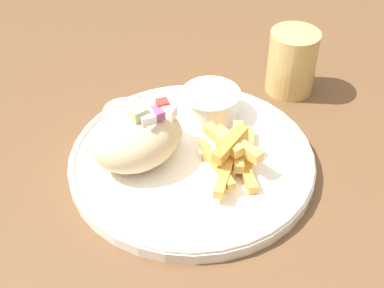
# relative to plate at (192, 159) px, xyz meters

# --- Properties ---
(table) EXTENTS (1.48, 1.48, 0.77)m
(table) POSITION_rel_plate_xyz_m (0.02, -0.01, -0.07)
(table) COLOR brown
(table) RESTS_ON ground_plane
(plate) EXTENTS (0.30, 0.30, 0.02)m
(plate) POSITION_rel_plate_xyz_m (0.00, 0.00, 0.00)
(plate) COLOR white
(plate) RESTS_ON table
(pita_sandwich_near) EXTENTS (0.13, 0.13, 0.08)m
(pita_sandwich_near) POSITION_rel_plate_xyz_m (-0.06, -0.02, 0.04)
(pita_sandwich_near) COLOR beige
(pita_sandwich_near) RESTS_ON plate
(pita_sandwich_far) EXTENTS (0.13, 0.10, 0.06)m
(pita_sandwich_far) POSITION_rel_plate_xyz_m (-0.07, 0.02, 0.03)
(pita_sandwich_far) COLOR beige
(pita_sandwich_far) RESTS_ON plate
(fries_pile) EXTENTS (0.08, 0.13, 0.04)m
(fries_pile) POSITION_rel_plate_xyz_m (0.05, -0.00, 0.02)
(fries_pile) COLOR #E5B251
(fries_pile) RESTS_ON plate
(sauce_ramekin) EXTENTS (0.08, 0.08, 0.04)m
(sauce_ramekin) POSITION_rel_plate_xyz_m (0.01, 0.09, 0.02)
(sauce_ramekin) COLOR white
(sauce_ramekin) RESTS_ON plate
(water_glass) EXTENTS (0.07, 0.07, 0.09)m
(water_glass) POSITION_rel_plate_xyz_m (0.11, 0.19, 0.03)
(water_glass) COLOR tan
(water_glass) RESTS_ON table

